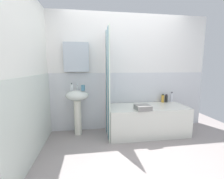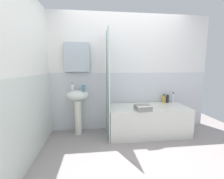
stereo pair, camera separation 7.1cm
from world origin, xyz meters
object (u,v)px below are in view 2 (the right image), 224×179
at_px(soap_dispenser, 72,87).
at_px(toothbrush_cup, 83,88).
at_px(body_wash_bottle, 173,98).
at_px(lotion_bottle, 164,99).
at_px(sink, 78,102).
at_px(bathtub, 147,120).
at_px(towel_folded, 143,108).
at_px(conditioner_bottle, 167,99).

bearing_deg(soap_dispenser, toothbrush_cup, -23.27).
distance_m(toothbrush_cup, body_wash_bottle, 1.92).
height_order(toothbrush_cup, body_wash_bottle, toothbrush_cup).
bearing_deg(toothbrush_cup, lotion_bottle, 5.27).
relative_size(toothbrush_cup, body_wash_bottle, 0.47).
distance_m(sink, bathtub, 1.41).
relative_size(toothbrush_cup, towel_folded, 0.40).
bearing_deg(towel_folded, toothbrush_cup, 161.28).
relative_size(toothbrush_cup, bathtub, 0.07).
xyz_separation_m(toothbrush_cup, bathtub, (1.23, -0.12, -0.65)).
xyz_separation_m(toothbrush_cup, body_wash_bottle, (1.90, 0.16, -0.27)).
bearing_deg(body_wash_bottle, bathtub, -157.81).
distance_m(sink, conditioner_bottle, 1.89).
bearing_deg(soap_dispenser, towel_folded, -19.52).
xyz_separation_m(toothbrush_cup, conditioner_bottle, (1.77, 0.15, -0.29)).
height_order(bathtub, lotion_bottle, lotion_bottle).
distance_m(soap_dispenser, toothbrush_cup, 0.24).
height_order(bathtub, towel_folded, towel_folded).
relative_size(bathtub, towel_folded, 5.91).
relative_size(body_wash_bottle, lotion_bottle, 1.22).
height_order(body_wash_bottle, conditioner_bottle, body_wash_bottle).
bearing_deg(conditioner_bottle, body_wash_bottle, 1.09).
bearing_deg(toothbrush_cup, conditioner_bottle, 4.96).
distance_m(body_wash_bottle, conditioner_bottle, 0.13).
distance_m(soap_dispenser, body_wash_bottle, 2.14).
bearing_deg(conditioner_bottle, soap_dispenser, -178.28).
bearing_deg(toothbrush_cup, towel_folded, -18.72).
height_order(sink, conditioner_bottle, sink).
distance_m(toothbrush_cup, conditioner_bottle, 1.80).
relative_size(bathtub, body_wash_bottle, 6.95).
bearing_deg(sink, towel_folded, -18.65).
relative_size(sink, lotion_bottle, 4.87).
bearing_deg(towel_folded, lotion_bottle, 39.07).
relative_size(body_wash_bottle, towel_folded, 0.85).
bearing_deg(lotion_bottle, toothbrush_cup, -174.73).
xyz_separation_m(bathtub, body_wash_bottle, (0.67, 0.27, 0.38)).
height_order(sink, soap_dispenser, soap_dispenser).
bearing_deg(towel_folded, body_wash_bottle, 31.48).
xyz_separation_m(bathtub, lotion_bottle, (0.46, 0.27, 0.36)).
relative_size(conditioner_bottle, towel_folded, 0.67).
height_order(soap_dispenser, towel_folded, soap_dispenser).
relative_size(toothbrush_cup, lotion_bottle, 0.58).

